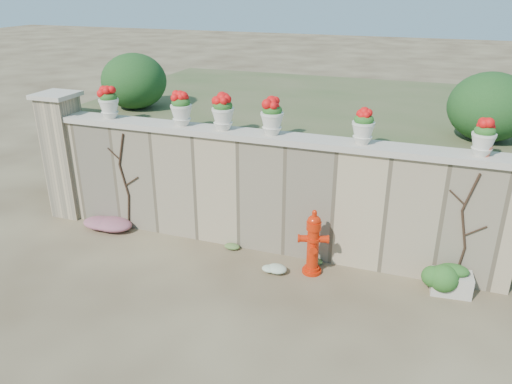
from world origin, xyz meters
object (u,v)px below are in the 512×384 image
at_px(urn_pot_0, 109,103).
at_px(terracotta_pot, 485,148).
at_px(planter_box, 452,280).
at_px(fire_hydrant, 313,242).

height_order(urn_pot_0, terracotta_pot, urn_pot_0).
relative_size(planter_box, terracotta_pot, 2.47).
distance_m(planter_box, terracotta_pot, 2.04).
xyz_separation_m(fire_hydrant, planter_box, (2.14, 0.15, -0.34)).
distance_m(planter_box, urn_pot_0, 6.53).
bearing_deg(planter_box, terracotta_pot, 64.79).
bearing_deg(planter_box, urn_pot_0, 170.91).
bearing_deg(urn_pot_0, terracotta_pot, 0.00).
bearing_deg(fire_hydrant, planter_box, -11.71).
xyz_separation_m(planter_box, urn_pot_0, (-6.15, 0.43, 2.15)).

